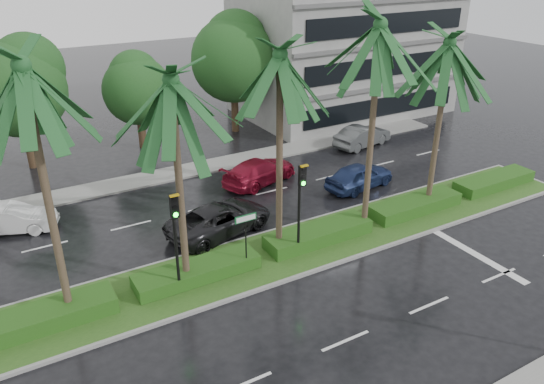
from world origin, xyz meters
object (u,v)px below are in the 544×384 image
street_sign (246,229)px  car_darkgrey (220,219)px  car_grey (362,136)px  signal_median_left (175,230)px  car_white (11,219)px  car_red (260,171)px  car_blue (359,176)px

street_sign → car_darkgrey: (0.50, 3.69, -1.39)m
car_grey → signal_median_left: bearing=108.8°
signal_median_left → car_white: size_ratio=1.06×
street_sign → car_red: bearing=57.7°
car_darkgrey → car_grey: (13.50, 6.04, -0.01)m
signal_median_left → car_grey: bearing=30.2°
car_red → car_blue: 5.69m
signal_median_left → car_red: size_ratio=0.89×
street_sign → car_grey: size_ratio=0.59×
signal_median_left → street_sign: (3.00, 0.18, -0.87)m
car_blue → car_grey: 6.95m
car_blue → signal_median_left: bearing=101.6°
signal_median_left → car_blue: (12.50, 4.62, -2.27)m
street_sign → car_darkgrey: size_ratio=0.49×
signal_median_left → car_darkgrey: bearing=47.9°
car_white → car_darkgrey: bearing=-99.6°
car_red → car_grey: (9.00, 1.82, 0.01)m
street_sign → signal_median_left: bearing=-176.5°
car_red → car_blue: bearing=-146.3°
car_white → car_blue: size_ratio=0.96×
car_red → signal_median_left: bearing=116.7°
car_white → car_red: car_red is taller
car_blue → car_red: bearing=43.6°
signal_median_left → car_red: 11.61m
car_white → car_darkgrey: 9.98m
signal_median_left → car_darkgrey: signal_median_left is taller
street_sign → car_white: 12.03m
car_grey → street_sign: bearing=113.4°
street_sign → car_red: 9.46m
signal_median_left → street_sign: 3.13m
signal_median_left → street_sign: bearing=3.5°
signal_median_left → street_sign: signal_median_left is taller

